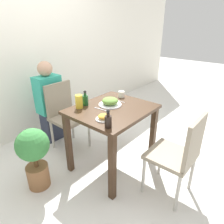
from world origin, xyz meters
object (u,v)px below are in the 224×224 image
(juice_glass, at_px, (79,102))
(sauce_bottle, at_px, (85,100))
(potted_plant_left, at_px, (34,154))
(chair_near, at_px, (179,153))
(drink_cup, at_px, (121,94))
(food_plate, at_px, (110,102))
(chair_far, at_px, (65,113))
(side_plate, at_px, (103,117))
(person_figure, at_px, (50,103))
(condiment_bottle, at_px, (108,121))

(juice_glass, relative_size, sauce_bottle, 0.85)
(potted_plant_left, bearing_deg, chair_near, -54.89)
(drink_cup, height_order, potted_plant_left, drink_cup)
(chair_near, bearing_deg, juice_glass, -74.93)
(sauce_bottle, bearing_deg, food_plate, -50.49)
(chair_far, xyz_separation_m, food_plate, (0.11, -0.71, 0.30))
(side_plate, distance_m, drink_cup, 0.66)
(food_plate, bearing_deg, drink_cup, 12.30)
(side_plate, height_order, sauce_bottle, sauce_bottle)
(side_plate, height_order, person_figure, person_figure)
(chair_far, height_order, potted_plant_left, chair_far)
(drink_cup, xyz_separation_m, sauce_bottle, (-0.47, 0.15, 0.03))
(chair_near, relative_size, potted_plant_left, 1.32)
(potted_plant_left, bearing_deg, condiment_bottle, -57.59)
(chair_far, distance_m, side_plate, 0.96)
(side_plate, relative_size, sauce_bottle, 0.88)
(side_plate, distance_m, condiment_bottle, 0.16)
(side_plate, bearing_deg, chair_near, -63.39)
(food_plate, xyz_separation_m, person_figure, (-0.13, 1.03, -0.24))
(chair_near, relative_size, drink_cup, 11.97)
(chair_far, xyz_separation_m, side_plate, (-0.21, -0.90, 0.29))
(person_figure, bearing_deg, food_plate, -82.82)
(food_plate, distance_m, potted_plant_left, 0.96)
(chair_near, distance_m, drink_cup, 1.00)
(chair_far, bearing_deg, food_plate, -81.00)
(drink_cup, relative_size, sauce_bottle, 0.44)
(condiment_bottle, bearing_deg, sauce_bottle, 66.93)
(drink_cup, distance_m, juice_glass, 0.59)
(food_plate, distance_m, juice_glass, 0.35)
(food_plate, relative_size, side_plate, 1.69)
(sauce_bottle, xyz_separation_m, condiment_bottle, (-0.23, -0.54, 0.00))
(chair_near, height_order, potted_plant_left, chair_near)
(potted_plant_left, bearing_deg, chair_far, 28.67)
(drink_cup, height_order, sauce_bottle, sauce_bottle)
(chair_near, xyz_separation_m, juice_glass, (-0.28, 1.06, 0.33))
(drink_cup, distance_m, sauce_bottle, 0.49)
(chair_near, distance_m, potted_plant_left, 1.44)
(side_plate, xyz_separation_m, drink_cup, (0.61, 0.25, 0.01))
(chair_near, bearing_deg, chair_far, -85.56)
(person_figure, bearing_deg, drink_cup, -66.41)
(drink_cup, bearing_deg, chair_far, 122.10)
(food_plate, bearing_deg, chair_far, 99.00)
(chair_near, xyz_separation_m, condiment_bottle, (-0.41, 0.53, 0.33))
(juice_glass, xyz_separation_m, condiment_bottle, (-0.13, -0.53, -0.01))
(chair_near, distance_m, condiment_bottle, 0.74)
(chair_far, distance_m, potted_plant_left, 0.81)
(juice_glass, bearing_deg, potted_plant_left, 167.90)
(juice_glass, height_order, sauce_bottle, sauce_bottle)
(chair_near, xyz_separation_m, drink_cup, (0.28, 0.91, 0.30))
(condiment_bottle, xyz_separation_m, potted_plant_left, (-0.41, 0.65, -0.43))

